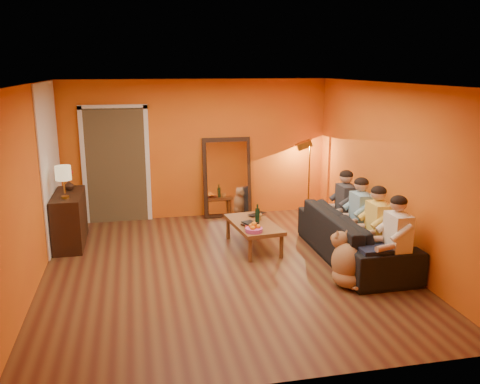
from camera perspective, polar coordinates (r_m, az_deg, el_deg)
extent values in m
cube|color=brown|center=(7.36, -1.88, -8.65)|extent=(5.00, 5.50, 0.00)
cube|color=white|center=(6.79, -2.06, 12.04)|extent=(5.00, 5.50, 0.00)
cube|color=#C85117|center=(9.63, -4.84, 4.79)|extent=(5.00, 0.00, 2.60)
cube|color=#C85117|center=(6.99, -22.59, 0.25)|extent=(0.00, 5.50, 2.60)
cube|color=#C85117|center=(7.78, 16.48, 2.07)|extent=(0.00, 5.50, 2.60)
cube|color=white|center=(8.67, -20.49, 2.94)|extent=(0.02, 1.90, 2.58)
cube|color=#3F2D19|center=(9.69, -13.71, 2.99)|extent=(1.06, 0.30, 2.10)
cube|color=white|center=(9.61, -17.13, 2.68)|extent=(0.08, 0.06, 2.20)
cube|color=white|center=(9.57, -10.32, 3.03)|extent=(0.08, 0.06, 2.20)
cube|color=white|center=(9.43, -14.11, 9.25)|extent=(1.22, 0.06, 0.08)
cube|color=black|center=(9.70, -1.46, 1.65)|extent=(0.92, 0.27, 1.51)
cube|color=white|center=(9.66, -1.41, 1.61)|extent=(0.78, 0.21, 1.35)
cube|color=black|center=(8.65, -18.58, -2.92)|extent=(0.44, 1.18, 0.85)
imported|color=black|center=(7.81, 12.73, -4.81)|extent=(2.45, 0.96, 0.72)
cylinder|color=black|center=(7.96, 1.96, -2.48)|extent=(0.07, 0.07, 0.31)
imported|color=#B27F3F|center=(8.17, 2.15, -2.83)|extent=(0.13, 0.13, 0.10)
imported|color=black|center=(8.40, 2.16, -2.60)|extent=(0.40, 0.36, 0.03)
imported|color=black|center=(7.81, 0.58, -3.89)|extent=(0.28, 0.32, 0.02)
imported|color=#AD2013|center=(7.82, 0.63, -3.71)|extent=(0.25, 0.29, 0.02)
imported|color=black|center=(7.79, 0.59, -3.62)|extent=(0.25, 0.29, 0.02)
imported|color=black|center=(8.76, -18.66, 0.74)|extent=(0.16, 0.16, 0.17)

